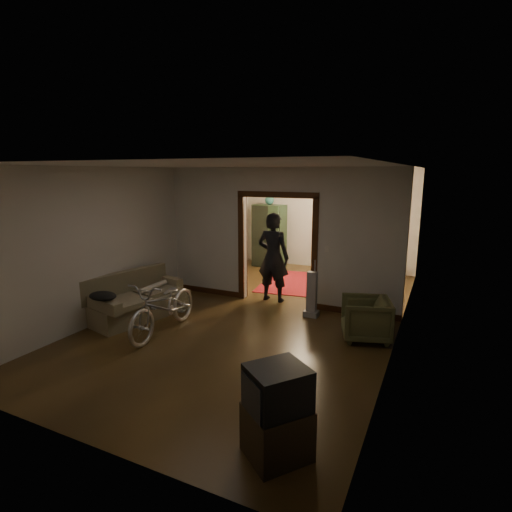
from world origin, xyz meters
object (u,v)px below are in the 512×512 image
Objects in this scene: sofa at (139,295)px; desk at (357,260)px; bicycle at (164,306)px; armchair at (366,319)px; locker at (269,236)px; person at (273,257)px.

desk is (3.08, 4.98, -0.02)m from sofa.
armchair is (3.14, 1.20, -0.13)m from bicycle.
desk is at bearing 11.98° from locker.
sofa is 1.01m from bicycle.
person is (1.90, 2.00, 0.52)m from sofa.
person is at bearing 64.15° from bicycle.
desk is (2.51, 0.12, -0.49)m from locker.
person is (0.98, 2.41, 0.47)m from bicycle.
person reaches higher than bicycle.
bicycle is 1.67× the size of desk.
armchair is at bearing -69.33° from desk.
sofa is 2.81m from person.
desk is (-0.99, 4.20, 0.05)m from armchair.
sofa is at bearing 151.94° from bicycle.
bicycle is at bearing -76.90° from locker.
desk is (1.17, 2.99, -0.54)m from person.
sofa is 0.98× the size of person.
bicycle reaches higher than armchair.
sofa reaches higher than desk.
locker is (0.57, 4.86, 0.47)m from sofa.
person is 3.25m from desk.
sofa is at bearing -96.51° from armchair.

